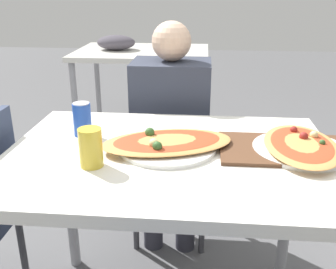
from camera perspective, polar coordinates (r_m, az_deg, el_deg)
name	(u,v)px	position (r m, az deg, el deg)	size (l,w,h in m)	color
dining_table	(169,175)	(1.36, 0.18, -5.93)	(1.11, 0.80, 0.78)	silver
chair_far_seated	(173,144)	(2.10, 0.69, -1.34)	(0.40, 0.40, 0.88)	#2D3851
person_seated	(171,120)	(1.93, 0.44, 2.18)	(0.37, 0.29, 1.15)	#2D2D38
pizza_main	(167,143)	(1.34, -0.18, -1.31)	(0.50, 0.36, 0.06)	white
soda_can	(82,119)	(1.48, -12.34, 2.17)	(0.07, 0.07, 0.12)	#1E47B2
drink_glass	(91,148)	(1.22, -11.15, -1.88)	(0.07, 0.07, 0.12)	gold
serving_tray	(287,149)	(1.39, 16.88, -2.09)	(0.45, 0.27, 0.01)	brown
pizza_second	(301,146)	(1.39, 18.76, -1.64)	(0.32, 0.40, 0.05)	white
background_table	(138,57)	(3.39, -4.40, 11.10)	(1.10, 0.80, 0.90)	silver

